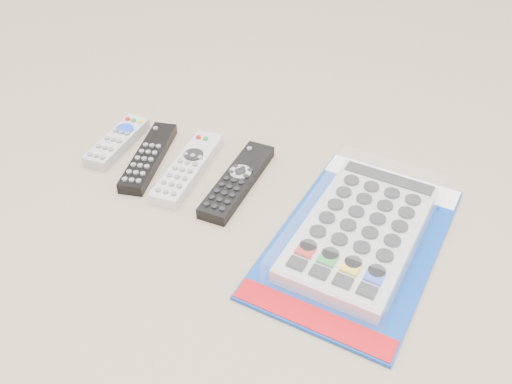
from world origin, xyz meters
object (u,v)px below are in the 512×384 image
(remote_small_grey, at_px, (117,141))
(remote_large_black, at_px, (237,181))
(jumbo_remote_packaged, at_px, (360,230))
(remote_slim_black, at_px, (149,157))
(remote_silver_dvd, at_px, (188,168))

(remote_small_grey, distance_m, remote_large_black, 0.24)
(remote_small_grey, distance_m, jumbo_remote_packaged, 0.46)
(remote_slim_black, distance_m, jumbo_remote_packaged, 0.38)
(remote_silver_dvd, height_order, jumbo_remote_packaged, jumbo_remote_packaged)
(remote_small_grey, bearing_deg, remote_silver_dvd, -7.69)
(remote_small_grey, xyz_separation_m, remote_silver_dvd, (0.15, -0.02, -0.00))
(remote_large_black, xyz_separation_m, jumbo_remote_packaged, (0.21, -0.05, 0.01))
(remote_silver_dvd, relative_size, remote_large_black, 0.97)
(remote_small_grey, relative_size, remote_silver_dvd, 0.77)
(remote_slim_black, height_order, remote_silver_dvd, same)
(remote_slim_black, xyz_separation_m, jumbo_remote_packaged, (0.38, -0.06, 0.01))
(remote_silver_dvd, xyz_separation_m, jumbo_remote_packaged, (0.30, -0.05, 0.01))
(remote_large_black, relative_size, jumbo_remote_packaged, 0.52)
(remote_small_grey, height_order, remote_silver_dvd, same)
(remote_slim_black, distance_m, remote_silver_dvd, 0.08)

